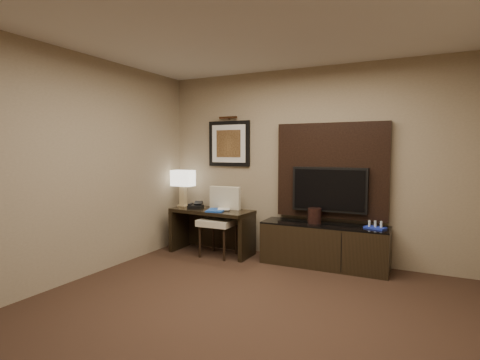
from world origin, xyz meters
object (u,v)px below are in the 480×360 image
Objects in this scene: credenza at (324,245)px; table_lamp at (183,188)px; desk_chair at (218,221)px; minibar_tray at (375,225)px; tv at (329,190)px; ice_bucket at (315,216)px; desk_phone at (196,205)px; desk at (212,231)px.

credenza is 2.35m from table_lamp.
minibar_tray is at bearing 3.50° from desk_chair.
ice_bucket is (-0.16, -0.13, -0.35)m from tv.
tv is 0.40m from ice_bucket.
tv is 4.91× the size of ice_bucket.
ice_bucket is at bearing -13.70° from desk_phone.
desk_phone is 2.58m from minibar_tray.
credenza is (1.67, 0.10, -0.05)m from desk.
table_lamp is 0.42m from desk_phone.
table_lamp is at bearing 164.79° from desk_chair.
table_lamp is 2.81× the size of ice_bucket.
credenza is 2.89× the size of table_lamp.
desk is 0.25m from desk_chair.
ice_bucket is at bearing 6.38° from desk_chair.
minibar_tray is at bearing -15.08° from desk_phone.
desk_chair is 0.47m from desk_phone.
ice_bucket reaches higher than credenza.
desk_chair reaches higher than ice_bucket.
table_lamp is at bearing 139.61° from desk_phone.
desk is 1.67m from credenza.
ice_bucket is at bearing 174.92° from credenza.
desk_chair is 2.16m from minibar_tray.
tv is 0.75m from minibar_tray.
table_lamp reaches higher than ice_bucket.
desk_chair reaches higher than desk.
credenza is at bearing -179.22° from minibar_tray.
table_lamp reaches higher than credenza.
ice_bucket is at bearing 0.31° from table_lamp.
credenza is at bearing -101.71° from tv.
desk_chair reaches higher than minibar_tray.
tv reaches higher than desk_chair.
tv is (0.03, 0.14, 0.73)m from credenza.
desk_chair is 5.04× the size of ice_bucket.
desk is at bearing -175.89° from ice_bucket.
ice_bucket is (-0.13, 0.01, 0.39)m from credenza.
desk_chair is at bearing -23.00° from desk.
tv is 4.04× the size of minibar_tray.
minibar_tray is (0.77, -0.00, -0.06)m from ice_bucket.
desk_phone is (-1.93, -0.13, 0.43)m from credenza.
minibar_tray is at bearing -0.12° from ice_bucket.
tv is 1.75× the size of table_lamp.
desk_chair is (-1.54, -0.32, -0.51)m from tv.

